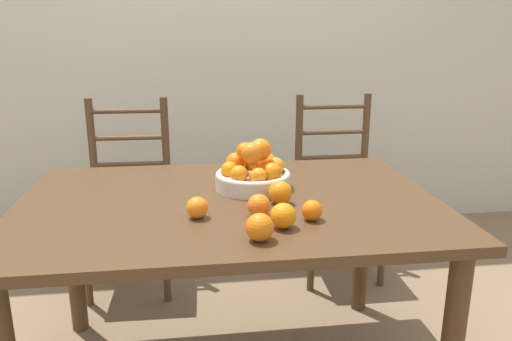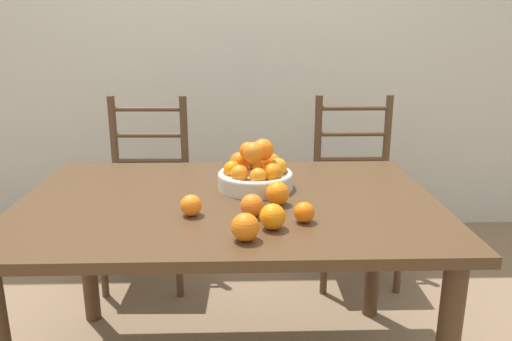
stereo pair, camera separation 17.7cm
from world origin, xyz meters
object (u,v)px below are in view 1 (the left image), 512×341
(orange_loose_1, at_px, (260,227))
(orange_loose_4, at_px, (280,193))
(orange_loose_3, at_px, (312,210))
(orange_loose_2, at_px, (259,206))
(chair_right, at_px, (337,189))
(orange_loose_0, at_px, (283,216))
(chair_left, at_px, (129,198))
(orange_loose_5, at_px, (197,208))
(fruit_bowl, at_px, (253,173))

(orange_loose_1, xyz_separation_m, orange_loose_4, (0.11, 0.29, -0.00))
(orange_loose_3, bearing_deg, orange_loose_2, 162.13)
(orange_loose_2, relative_size, chair_right, 0.08)
(chair_right, bearing_deg, orange_loose_0, -114.49)
(orange_loose_0, height_order, orange_loose_1, orange_loose_1)
(orange_loose_2, bearing_deg, chair_left, 117.87)
(chair_left, xyz_separation_m, chair_right, (1.11, 0.00, 0.00))
(orange_loose_2, bearing_deg, orange_loose_4, 50.59)
(orange_loose_0, distance_m, orange_loose_5, 0.28)
(orange_loose_0, relative_size, orange_loose_3, 1.21)
(chair_left, bearing_deg, chair_right, 1.55)
(orange_loose_2, distance_m, chair_left, 1.18)
(orange_loose_4, height_order, chair_left, chair_left)
(fruit_bowl, height_order, orange_loose_0, fruit_bowl)
(orange_loose_3, distance_m, chair_left, 1.30)
(fruit_bowl, height_order, chair_left, chair_left)
(orange_loose_5, bearing_deg, orange_loose_2, -4.42)
(fruit_bowl, xyz_separation_m, chair_left, (-0.55, 0.71, -0.32))
(orange_loose_1, xyz_separation_m, orange_loose_5, (-0.17, 0.20, -0.01))
(orange_loose_3, distance_m, orange_loose_5, 0.36)
(orange_loose_0, distance_m, orange_loose_3, 0.11)
(orange_loose_5, bearing_deg, chair_right, 52.30)
(fruit_bowl, relative_size, chair_right, 0.29)
(orange_loose_1, xyz_separation_m, chair_right, (0.60, 1.19, -0.30))
(orange_loose_5, relative_size, chair_right, 0.07)
(orange_loose_3, relative_size, chair_left, 0.07)
(orange_loose_1, relative_size, orange_loose_5, 1.17)
(orange_loose_3, bearing_deg, chair_left, 123.21)
(orange_loose_4, xyz_separation_m, orange_loose_5, (-0.28, -0.09, -0.01))
(fruit_bowl, relative_size, orange_loose_5, 4.05)
(fruit_bowl, distance_m, orange_loose_4, 0.20)
(orange_loose_4, xyz_separation_m, chair_right, (0.48, 0.90, -0.30))
(fruit_bowl, xyz_separation_m, orange_loose_4, (0.07, -0.19, -0.02))
(chair_left, bearing_deg, orange_loose_4, -53.76)
(orange_loose_0, bearing_deg, orange_loose_2, 119.88)
(fruit_bowl, distance_m, orange_loose_2, 0.30)
(fruit_bowl, bearing_deg, orange_loose_4, -69.82)
(fruit_bowl, relative_size, chair_left, 0.29)
(orange_loose_3, relative_size, orange_loose_5, 0.94)
(chair_right, bearing_deg, orange_loose_3, -110.94)
(orange_loose_2, xyz_separation_m, orange_loose_3, (0.16, -0.05, -0.00))
(orange_loose_5, bearing_deg, orange_loose_1, -49.32)
(fruit_bowl, xyz_separation_m, orange_loose_0, (0.04, -0.40, -0.02))
(orange_loose_3, bearing_deg, orange_loose_4, 113.91)
(orange_loose_0, xyz_separation_m, orange_loose_3, (0.10, 0.05, -0.01))
(orange_loose_4, bearing_deg, fruit_bowl, 110.18)
(orange_loose_5, bearing_deg, orange_loose_4, 18.24)
(orange_loose_1, distance_m, chair_right, 1.37)
(chair_left, bearing_deg, orange_loose_0, -60.40)
(chair_right, bearing_deg, fruit_bowl, -127.47)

